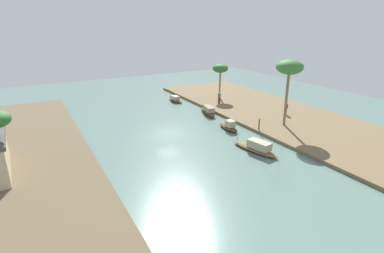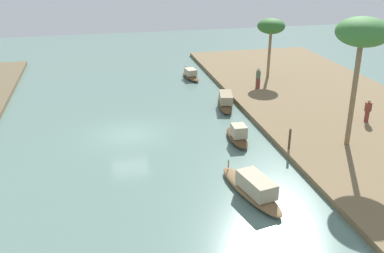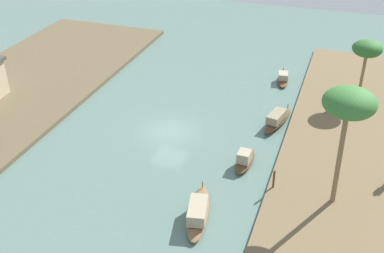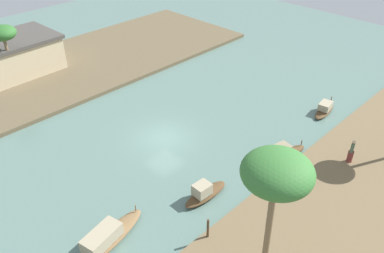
{
  "view_description": "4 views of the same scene",
  "coord_description": "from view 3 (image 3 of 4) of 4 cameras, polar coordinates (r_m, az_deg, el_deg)",
  "views": [
    {
      "loc": [
        -30.08,
        13.54,
        12.44
      ],
      "look_at": [
        -0.73,
        -2.83,
        0.51
      ],
      "focal_mm": 28.34,
      "sensor_mm": 36.0,
      "label": 1
    },
    {
      "loc": [
        -26.99,
        1.72,
        11.79
      ],
      "look_at": [
        -1.2,
        -4.11,
        0.72
      ],
      "focal_mm": 40.53,
      "sensor_mm": 36.0,
      "label": 2
    },
    {
      "loc": [
        -31.22,
        -12.63,
        20.0
      ],
      "look_at": [
        -0.29,
        -2.04,
        0.97
      ],
      "focal_mm": 45.92,
      "sensor_mm": 36.0,
      "label": 3
    },
    {
      "loc": [
        -16.58,
        -19.4,
        17.83
      ],
      "look_at": [
        1.7,
        -1.43,
        0.9
      ],
      "focal_mm": 37.53,
      "sensor_mm": 36.0,
      "label": 4
    }
  ],
  "objects": [
    {
      "name": "sampan_downstream_large",
      "position": [
        40.43,
        9.89,
        0.82
      ],
      "size": [
        4.9,
        2.07,
        1.19
      ],
      "rotation": [
        0.0,
        0.0,
        -0.22
      ],
      "color": "brown",
      "rests_on": "river_water"
    },
    {
      "name": "sampan_near_left_bank",
      "position": [
        30.34,
        0.7,
        -9.89
      ],
      "size": [
        5.47,
        2.3,
        1.22
      ],
      "rotation": [
        0.0,
        0.0,
        0.2
      ],
      "color": "brown",
      "rests_on": "river_water"
    },
    {
      "name": "palm_tree_left_far",
      "position": [
        43.87,
        19.68,
        8.42
      ],
      "size": [
        2.5,
        2.5,
        5.41
      ],
      "color": "#7F6647",
      "rests_on": "riverbank_left"
    },
    {
      "name": "sampan_midstream",
      "position": [
        47.92,
        10.51,
        5.47
      ],
      "size": [
        3.41,
        1.47,
        0.95
      ],
      "rotation": [
        0.0,
        0.0,
        0.15
      ],
      "color": "brown",
      "rests_on": "river_water"
    },
    {
      "name": "mooring_post",
      "position": [
        32.52,
        9.48,
        -6.04
      ],
      "size": [
        0.14,
        0.14,
        1.29
      ],
      "primitive_type": "cylinder",
      "color": "#4C3823",
      "rests_on": "riverbank_left"
    },
    {
      "name": "river_water",
      "position": [
        39.17,
        -2.68,
        -0.54
      ],
      "size": [
        74.5,
        74.5,
        0.0
      ],
      "primitive_type": "plane",
      "color": "slate",
      "rests_on": "ground"
    },
    {
      "name": "palm_tree_left_near",
      "position": [
        29.02,
        17.78,
        2.41
      ],
      "size": [
        3.07,
        3.07,
        7.8
      ],
      "color": "#7F6647",
      "rests_on": "riverbank_left"
    },
    {
      "name": "sampan_open_hull",
      "position": [
        35.14,
        6.15,
        -3.87
      ],
      "size": [
        3.44,
        1.18,
        1.23
      ],
      "rotation": [
        0.0,
        0.0,
        -0.04
      ],
      "color": "brown",
      "rests_on": "river_water"
    },
    {
      "name": "person_by_mooring",
      "position": [
        42.52,
        15.73,
        2.55
      ],
      "size": [
        0.47,
        0.47,
        1.75
      ],
      "rotation": [
        0.0,
        0.0,
        0.24
      ],
      "color": "brown",
      "rests_on": "riverbank_left"
    },
    {
      "name": "riverbank_left",
      "position": [
        37.13,
        21.01,
        -4.35
      ],
      "size": [
        42.56,
        14.02,
        0.36
      ],
      "primitive_type": "cube",
      "color": "brown",
      "rests_on": "ground"
    },
    {
      "name": "riverbank_right",
      "position": [
        46.75,
        -21.27,
        2.93
      ],
      "size": [
        42.56,
        14.02,
        0.36
      ],
      "primitive_type": "cube",
      "color": "brown",
      "rests_on": "ground"
    }
  ]
}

